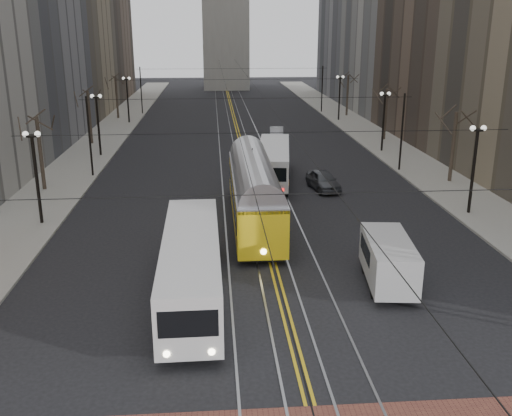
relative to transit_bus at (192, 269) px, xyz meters
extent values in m
plane|color=black|center=(4.03, -7.03, -1.47)|extent=(260.00, 260.00, 0.00)
cube|color=gray|center=(-10.97, 37.97, -1.40)|extent=(5.00, 140.00, 0.15)
cube|color=gray|center=(19.03, 37.97, -1.40)|extent=(5.00, 140.00, 0.15)
cube|color=gray|center=(4.03, 37.97, -1.47)|extent=(4.80, 130.00, 0.02)
cube|color=gold|center=(4.03, 37.97, -1.46)|extent=(0.42, 130.00, 0.01)
cylinder|color=black|center=(-9.67, 10.97, 1.33)|extent=(0.20, 0.20, 5.60)
cylinder|color=black|center=(-9.67, 30.97, 1.33)|extent=(0.20, 0.20, 5.60)
cylinder|color=black|center=(-9.67, 50.97, 1.33)|extent=(0.20, 0.20, 5.60)
cylinder|color=black|center=(17.73, 10.97, 1.33)|extent=(0.20, 0.20, 5.60)
cylinder|color=black|center=(17.73, 30.97, 1.33)|extent=(0.20, 0.20, 5.60)
cylinder|color=black|center=(17.73, 50.97, 1.33)|extent=(0.20, 0.20, 5.60)
cylinder|color=#382D23|center=(-11.67, 18.97, 1.33)|extent=(0.28, 0.28, 5.60)
cylinder|color=#382D23|center=(-11.67, 36.97, 1.33)|extent=(0.28, 0.28, 5.60)
cylinder|color=#382D23|center=(-11.67, 54.97, 1.33)|extent=(0.28, 0.28, 5.60)
cylinder|color=#382D23|center=(19.73, 18.97, 1.33)|extent=(0.28, 0.28, 5.60)
cylinder|color=#382D23|center=(19.73, 36.97, 1.33)|extent=(0.28, 0.28, 5.60)
cylinder|color=#382D23|center=(19.73, 54.97, 1.33)|extent=(0.28, 0.28, 5.60)
cylinder|color=black|center=(2.53, 37.97, 4.53)|extent=(0.03, 120.00, 0.03)
cylinder|color=black|center=(5.53, 37.97, 4.53)|extent=(0.03, 120.00, 0.03)
cylinder|color=black|center=(-8.87, 22.97, 1.83)|extent=(0.16, 0.16, 6.60)
cylinder|color=black|center=(-8.87, 58.97, 1.83)|extent=(0.16, 0.16, 6.60)
cylinder|color=black|center=(16.93, 22.97, 1.83)|extent=(0.16, 0.16, 6.60)
cylinder|color=black|center=(16.93, 58.97, 1.83)|extent=(0.16, 0.16, 6.60)
cube|color=silver|center=(0.00, 0.00, 0.00)|extent=(2.61, 11.80, 2.94)
cube|color=yellow|center=(3.53, 10.31, 0.20)|extent=(2.68, 14.17, 3.34)
cube|color=silver|center=(5.85, 20.48, -0.05)|extent=(3.75, 11.12, 2.84)
cube|color=#B9B9B9|center=(9.17, 0.75, -0.33)|extent=(2.56, 5.35, 2.28)
imported|color=#43454B|center=(9.33, 17.70, -0.74)|extent=(2.36, 4.49, 1.46)
imported|color=#96989C|center=(8.03, 38.07, -0.79)|extent=(1.85, 4.28, 1.37)
camera|label=1|loc=(1.09, -23.50, 10.20)|focal=40.00mm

